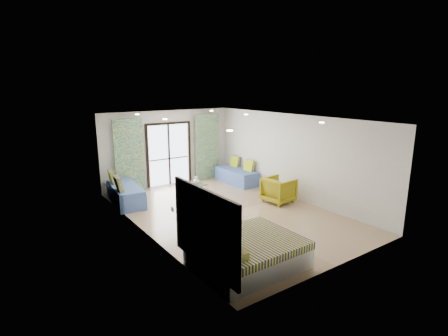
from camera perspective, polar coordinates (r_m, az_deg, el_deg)
floor at (r=10.12m, az=0.68°, el=-7.28°), size 5.00×7.50×0.01m
ceiling at (r=9.51m, az=0.72°, el=8.14°), size 5.00×7.50×0.01m
wall_back at (r=12.90m, az=-9.07°, el=3.29°), size 5.00×0.01×2.70m
wall_front at (r=7.14m, az=18.60°, el=-5.42°), size 5.00×0.01×2.70m
wall_left at (r=8.56m, az=-13.05°, el=-1.99°), size 0.01×7.50×2.70m
wall_right at (r=11.33m, az=11.03°, el=1.83°), size 0.01×7.50×2.70m
balcony_door at (r=12.89m, az=-8.99°, el=2.87°), size 1.76×0.08×2.28m
balcony_rail at (r=12.95m, az=-8.96°, el=1.53°), size 1.52×0.03×0.04m
curtain_left at (r=12.17m, az=-15.24°, el=1.90°), size 1.00×0.10×2.50m
curtain_right at (r=13.50m, az=-2.79°, el=3.45°), size 1.00×0.10×2.50m
downlight_a at (r=7.09m, az=0.95°, el=6.12°), size 0.12×0.12×0.02m
downlight_b at (r=9.01m, az=15.66°, el=7.17°), size 0.12×0.12×0.02m
downlight_c at (r=9.66m, az=-9.63°, el=7.86°), size 0.12×0.12×0.02m
downlight_d at (r=11.15m, az=3.61°, el=8.72°), size 0.12×0.12×0.02m
downlight_e at (r=11.50m, az=-13.98°, el=8.49°), size 0.12×0.12×0.02m
downlight_f at (r=12.77m, az=-2.05°, el=9.31°), size 0.12×0.12×0.02m
headboard at (r=6.37m, az=-3.21°, el=-9.87°), size 0.06×2.10×1.50m
switch_plate at (r=7.39m, az=-8.43°, el=-6.67°), size 0.02×0.10×0.10m
bed at (r=7.21m, az=3.71°, el=-13.61°), size 2.06×1.68×0.71m
daybed_left at (r=11.27m, az=-15.87°, el=-3.97°), size 1.00×2.08×0.99m
daybed_right at (r=13.08m, az=2.10°, el=-1.19°), size 0.73×1.87×0.92m
coffee_table at (r=11.57m, az=-4.61°, el=-2.87°), size 0.64×0.64×0.67m
vase at (r=11.62m, az=-4.54°, el=-2.05°), size 0.22×0.23×0.20m
armchair at (r=11.01m, az=8.94°, el=-3.35°), size 0.86×0.90×0.86m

